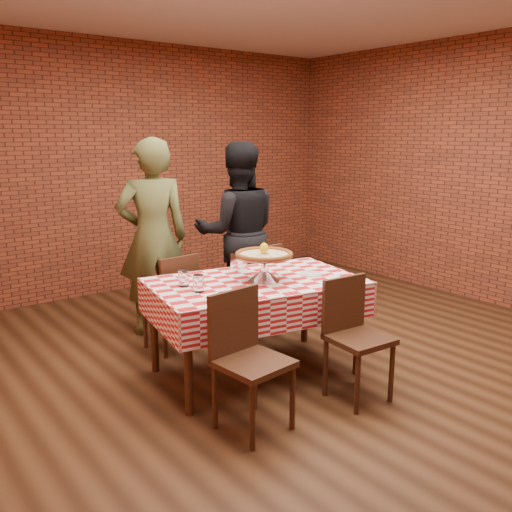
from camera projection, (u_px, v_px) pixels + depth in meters
name	position (u px, v px, depth m)	size (l,w,h in m)	color
ground	(306.00, 364.00, 4.49)	(6.00, 6.00, 0.00)	black
back_wall	(138.00, 168.00, 6.50)	(5.50, 5.50, 0.00)	brown
table	(255.00, 327.00, 4.26)	(1.56, 0.94, 0.75)	#422411
tablecloth	(255.00, 297.00, 4.20)	(1.59, 0.97, 0.27)	red
pizza_stand	(264.00, 268.00, 4.15)	(0.43, 0.43, 0.19)	silver
pizza	(264.00, 255.00, 4.13)	(0.44, 0.44, 0.03)	beige
lemon	(264.00, 248.00, 4.11)	(0.07, 0.07, 0.09)	yellow
water_glass_left	(198.00, 283.00, 3.86)	(0.08, 0.08, 0.12)	white
water_glass_right	(184.00, 278.00, 3.99)	(0.08, 0.08, 0.12)	white
side_plate	(311.00, 274.00, 4.33)	(0.17, 0.17, 0.01)	white
sweetener_packet_a	(331.00, 276.00, 4.28)	(0.05, 0.04, 0.01)	white
sweetener_packet_b	(336.00, 275.00, 4.31)	(0.05, 0.04, 0.01)	white
condiment_caddy	(239.00, 262.00, 4.45)	(0.11, 0.08, 0.15)	silver
chair_near_left	(254.00, 364.00, 3.42)	(0.41, 0.41, 0.89)	#422411
chair_near_right	(359.00, 342.00, 3.82)	(0.39, 0.39, 0.86)	#422411
chair_far_left	(170.00, 301.00, 4.73)	(0.38, 0.38, 0.86)	#422411
chair_far_right	(253.00, 289.00, 5.09)	(0.39, 0.39, 0.87)	#422411
diner_olive	(153.00, 238.00, 5.04)	(0.67, 0.44, 1.83)	#4E542B
diner_black	(238.00, 232.00, 5.43)	(0.87, 0.67, 1.78)	black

